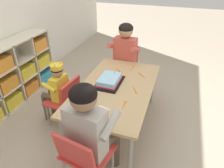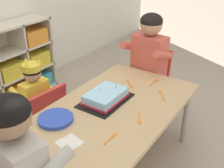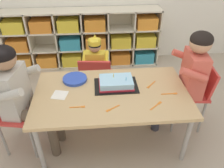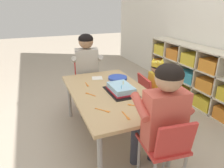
# 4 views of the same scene
# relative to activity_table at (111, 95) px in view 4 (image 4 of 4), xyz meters

# --- Properties ---
(ground) EXTENTS (16.00, 16.00, 0.00)m
(ground) POSITION_rel_activity_table_xyz_m (0.00, 0.00, -0.51)
(ground) COLOR tan
(storage_cubby_shelf) EXTENTS (2.21, 0.30, 0.83)m
(storage_cubby_shelf) POSITION_rel_activity_table_xyz_m (-0.29, 1.51, -0.13)
(storage_cubby_shelf) COLOR beige
(storage_cubby_shelf) RESTS_ON ground
(activity_table) EXTENTS (1.35, 0.78, 0.55)m
(activity_table) POSITION_rel_activity_table_xyz_m (0.00, 0.00, 0.00)
(activity_table) COLOR tan
(activity_table) RESTS_ON ground
(classroom_chair_blue) EXTENTS (0.40, 0.34, 0.61)m
(classroom_chair_blue) POSITION_rel_activity_table_xyz_m (-0.13, 0.57, -0.15)
(classroom_chair_blue) COLOR red
(classroom_chair_blue) RESTS_ON ground
(child_with_crown) EXTENTS (0.31, 0.31, 0.81)m
(child_with_crown) POSITION_rel_activity_table_xyz_m (-0.12, 0.68, -0.01)
(child_with_crown) COLOR yellow
(child_with_crown) RESTS_ON ground
(classroom_chair_adult_side) EXTENTS (0.40, 0.41, 0.69)m
(classroom_chair_adult_side) POSITION_rel_activity_table_xyz_m (-0.86, -0.02, -0.08)
(classroom_chair_adult_side) COLOR red
(classroom_chair_adult_side) RESTS_ON ground
(adult_helper_seated) EXTENTS (0.46, 0.44, 1.04)m
(adult_helper_seated) POSITION_rel_activity_table_xyz_m (-0.75, -0.04, 0.13)
(adult_helper_seated) COLOR #B2ADA3
(adult_helper_seated) RESTS_ON ground
(classroom_chair_guest_side) EXTENTS (0.38, 0.34, 0.68)m
(classroom_chair_guest_side) POSITION_rel_activity_table_xyz_m (0.82, 0.11, -0.08)
(classroom_chair_guest_side) COLOR red
(classroom_chair_guest_side) RESTS_ON ground
(guest_at_table_side) EXTENTS (0.45, 0.43, 1.04)m
(guest_at_table_side) POSITION_rel_activity_table_xyz_m (0.71, 0.12, 0.13)
(guest_at_table_side) COLOR #D15647
(guest_at_table_side) RESTS_ON ground
(birthday_cake_on_tray) EXTENTS (0.39, 0.26, 0.11)m
(birthday_cake_on_tray) POSITION_rel_activity_table_xyz_m (0.05, 0.09, 0.08)
(birthday_cake_on_tray) COLOR black
(birthday_cake_on_tray) RESTS_ON activity_table
(paper_plate_stack) EXTENTS (0.23, 0.23, 0.03)m
(paper_plate_stack) POSITION_rel_activity_table_xyz_m (-0.33, 0.22, 0.06)
(paper_plate_stack) COLOR blue
(paper_plate_stack) RESTS_ON activity_table
(paper_napkin_square) EXTENTS (0.15, 0.15, 0.00)m
(paper_napkin_square) POSITION_rel_activity_table_xyz_m (-0.45, 0.00, 0.04)
(paper_napkin_square) COLOR white
(paper_napkin_square) RESTS_ON activity_table
(fork_near_cake_tray) EXTENTS (0.12, 0.08, 0.00)m
(fork_near_cake_tray) POSITION_rel_activity_table_xyz_m (-0.01, -0.22, 0.05)
(fork_near_cake_tray) COLOR orange
(fork_near_cake_tray) RESTS_ON activity_table
(fork_near_child_seat) EXTENTS (0.14, 0.02, 0.00)m
(fork_near_child_seat) POSITION_rel_activity_table_xyz_m (0.51, -0.06, 0.05)
(fork_near_child_seat) COLOR orange
(fork_near_child_seat) RESTS_ON activity_table
(fork_beside_plate_stack) EXTENTS (0.13, 0.02, 0.00)m
(fork_beside_plate_stack) POSITION_rel_activity_table_xyz_m (-0.28, -0.17, 0.05)
(fork_beside_plate_stack) COLOR orange
(fork_beside_plate_stack) RESTS_ON activity_table
(fork_at_table_front_edge) EXTENTS (0.10, 0.11, 0.00)m
(fork_at_table_front_edge) POSITION_rel_activity_table_xyz_m (0.37, 0.08, 0.05)
(fork_at_table_front_edge) COLOR orange
(fork_at_table_front_edge) RESTS_ON activity_table
(fork_by_napkin) EXTENTS (0.12, 0.10, 0.00)m
(fork_by_napkin) POSITION_rel_activity_table_xyz_m (0.35, -0.20, 0.05)
(fork_by_napkin) COLOR orange
(fork_by_napkin) RESTS_ON activity_table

